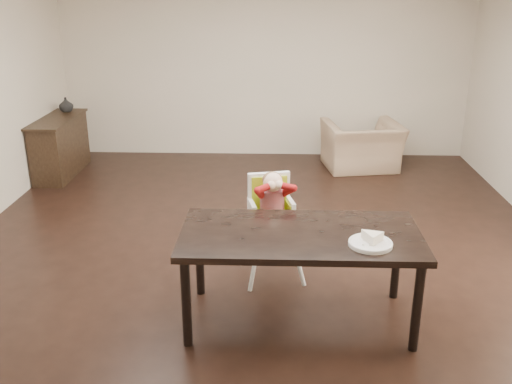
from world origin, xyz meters
TOP-DOWN VIEW (x-y plane):
  - ground at (0.00, 0.00)m, footprint 7.00×7.00m
  - room_walls at (0.00, 0.00)m, footprint 6.02×7.02m
  - dining_table at (0.36, -1.11)m, footprint 1.80×0.90m
  - high_chair at (0.14, -0.37)m, footprint 0.49×0.49m
  - plate at (0.85, -1.31)m, footprint 0.41×0.41m
  - armchair at (1.38, 2.80)m, footprint 1.11×0.82m
  - sideboard at (-2.78, 2.41)m, footprint 0.44×1.26m
  - vase at (-2.78, 2.80)m, footprint 0.23×0.23m

SIDE VIEW (x-z plane):
  - ground at x=0.00m, z-range 0.00..0.00m
  - sideboard at x=-2.78m, z-range 0.00..0.79m
  - armchair at x=1.38m, z-range 0.00..0.89m
  - dining_table at x=0.36m, z-range 0.30..1.05m
  - high_chair at x=0.14m, z-range 0.20..1.19m
  - plate at x=0.85m, z-range 0.74..0.83m
  - vase at x=-2.78m, z-range 0.79..0.98m
  - room_walls at x=0.00m, z-range 0.50..3.21m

